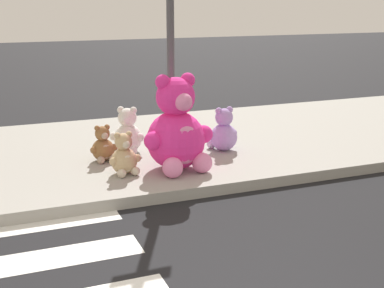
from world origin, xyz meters
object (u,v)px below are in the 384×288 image
Objects in this scene: plush_pink_large at (177,132)px; plush_lavender at (223,133)px; plush_tan at (125,157)px; plush_white at (127,134)px; plush_brown at (103,147)px; sign_pole at (171,42)px.

plush_lavender is at bearing 32.97° from plush_pink_large.
plush_lavender is 1.18× the size of plush_tan.
plush_white reaches higher than plush_brown.
plush_pink_large is at bearing -4.75° from plush_tan.
plush_pink_large is 1.20m from plush_brown.
sign_pole reaches higher than plush_white.
sign_pole is at bearing 31.59° from plush_tan.
plush_white is (-0.54, 0.49, -1.41)m from sign_pole.
plush_pink_large is 2.48× the size of plush_brown.
plush_white is 0.55m from plush_brown.
sign_pole is at bearing 77.95° from plush_pink_large.
plush_pink_large is 2.28× the size of plush_tan.
plush_lavender is at bearing 3.80° from sign_pole.
sign_pole is 2.41× the size of plush_pink_large.
plush_pink_large is 1.18m from plush_white.
plush_white reaches higher than plush_tan.
plush_tan is at bearing 175.25° from plush_pink_large.
sign_pole is 1.67m from plush_lavender.
plush_tan is at bearing -161.29° from plush_lavender.
plush_lavender reaches higher than plush_brown.
plush_brown is at bearing 170.16° from sign_pole.
plush_pink_large is at bearing -68.81° from plush_white.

